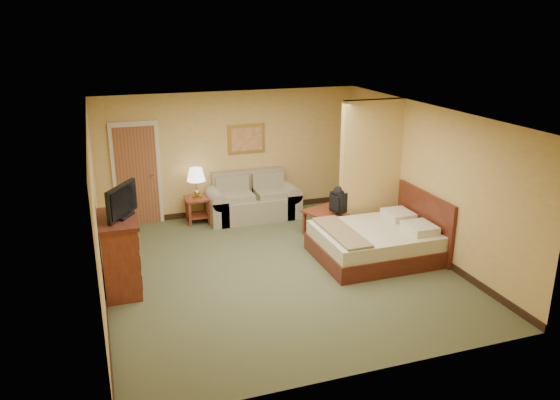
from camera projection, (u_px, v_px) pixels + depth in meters
name	position (u px, v px, depth m)	size (l,w,h in m)	color
floor	(277.00, 269.00, 9.09)	(6.00, 6.00, 0.00)	#4D5235
ceiling	(277.00, 114.00, 8.27)	(6.00, 6.00, 0.00)	white
back_wall	(231.00, 154.00, 11.38)	(5.50, 0.02, 2.60)	tan
left_wall	(96.00, 214.00, 7.84)	(0.02, 6.00, 2.60)	tan
right_wall	(426.00, 180.00, 9.52)	(0.02, 6.00, 2.60)	tan
partition	(370.00, 170.00, 10.17)	(1.20, 0.15, 2.60)	tan
door	(137.00, 175.00, 10.83)	(0.94, 0.16, 2.10)	beige
baseboard	(233.00, 210.00, 11.76)	(5.50, 0.02, 0.12)	black
loveseat	(253.00, 203.00, 11.41)	(1.89, 0.88, 0.95)	gray
side_table	(198.00, 206.00, 11.11)	(0.48, 0.48, 0.53)	maroon
table_lamp	(196.00, 175.00, 10.90)	(0.37, 0.37, 0.62)	#AD893F
coffee_table	(329.00, 218.00, 10.44)	(0.98, 0.98, 0.49)	maroon
wall_picture	(247.00, 139.00, 11.36)	(0.79, 0.04, 0.61)	#B78E3F
dresser	(120.00, 254.00, 8.24)	(0.58, 1.10, 1.17)	maroon
tv	(122.00, 202.00, 8.02)	(0.47, 0.72, 0.49)	black
bed	(378.00, 241.00, 9.46)	(2.00, 1.70, 1.10)	#491911
backpack	(339.00, 198.00, 10.14)	(0.28, 0.33, 0.49)	black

